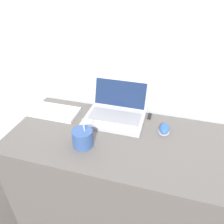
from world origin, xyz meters
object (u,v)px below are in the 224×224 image
at_px(drink_cup, 83,138).
at_px(external_keyboard, 49,111).
at_px(usb_stick, 150,116).
at_px(computer_mouse, 164,129).
at_px(laptop, 117,108).

distance_m(drink_cup, external_keyboard, 0.39).
relative_size(drink_cup, external_keyboard, 0.46).
bearing_deg(usb_stick, drink_cup, -129.99).
bearing_deg(computer_mouse, usb_stick, 128.94).
relative_size(laptop, drink_cup, 1.99).
bearing_deg(laptop, usb_stick, 12.36).
bearing_deg(computer_mouse, drink_cup, -149.49).
distance_m(computer_mouse, external_keyboard, 0.71).
height_order(computer_mouse, external_keyboard, computer_mouse).
height_order(drink_cup, computer_mouse, drink_cup).
xyz_separation_m(computer_mouse, usb_stick, (-0.10, 0.12, -0.01)).
xyz_separation_m(drink_cup, usb_stick, (0.29, 0.35, -0.04)).
relative_size(drink_cup, computer_mouse, 1.75).
xyz_separation_m(drink_cup, external_keyboard, (-0.32, 0.22, -0.04)).
relative_size(computer_mouse, usb_stick, 1.64).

